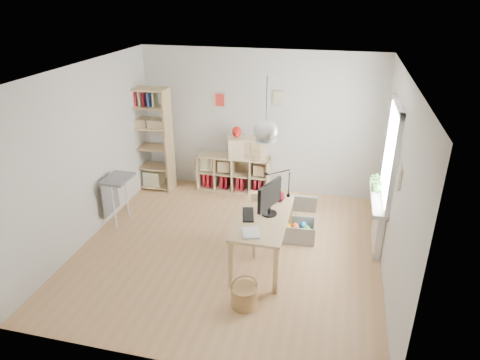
% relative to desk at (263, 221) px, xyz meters
% --- Properties ---
extents(ground, '(4.50, 4.50, 0.00)m').
position_rel_desk_xyz_m(ground, '(-0.55, 0.15, -0.66)').
color(ground, tan).
rests_on(ground, ground).
extents(room_shell, '(4.50, 4.50, 4.50)m').
position_rel_desk_xyz_m(room_shell, '(-0.00, 0.00, 1.34)').
color(room_shell, white).
rests_on(room_shell, ground).
extents(window_unit, '(0.07, 1.16, 1.46)m').
position_rel_desk_xyz_m(window_unit, '(1.68, 0.75, 0.89)').
color(window_unit, white).
rests_on(window_unit, ground).
extents(radiator, '(0.10, 0.80, 0.80)m').
position_rel_desk_xyz_m(radiator, '(1.64, 0.75, -0.26)').
color(radiator, white).
rests_on(radiator, ground).
extents(windowsill, '(0.22, 1.20, 0.06)m').
position_rel_desk_xyz_m(windowsill, '(1.59, 0.75, 0.17)').
color(windowsill, silver).
rests_on(windowsill, radiator).
extents(desk, '(0.70, 1.50, 0.75)m').
position_rel_desk_xyz_m(desk, '(0.00, 0.00, 0.00)').
color(desk, tan).
rests_on(desk, ground).
extents(cube_shelf, '(1.40, 0.38, 0.72)m').
position_rel_desk_xyz_m(cube_shelf, '(-1.02, 2.23, -0.36)').
color(cube_shelf, beige).
rests_on(cube_shelf, ground).
extents(tall_bookshelf, '(0.80, 0.38, 2.00)m').
position_rel_desk_xyz_m(tall_bookshelf, '(-2.59, 1.95, 0.43)').
color(tall_bookshelf, tan).
rests_on(tall_bookshelf, ground).
extents(side_table, '(0.40, 0.55, 0.85)m').
position_rel_desk_xyz_m(side_table, '(-2.59, 0.50, 0.01)').
color(side_table, gray).
rests_on(side_table, ground).
extents(chair, '(0.53, 0.53, 0.88)m').
position_rel_desk_xyz_m(chair, '(-0.02, 0.31, -0.15)').
color(chair, gray).
rests_on(chair, ground).
extents(wicker_basket, '(0.33, 0.33, 0.46)m').
position_rel_desk_xyz_m(wicker_basket, '(-0.04, -1.03, -0.51)').
color(wicker_basket, olive).
rests_on(wicker_basket, ground).
extents(storage_chest, '(0.64, 0.71, 0.63)m').
position_rel_desk_xyz_m(storage_chest, '(0.41, 0.75, -0.45)').
color(storage_chest, '#B2B2AE').
rests_on(storage_chest, ground).
extents(monitor, '(0.25, 0.54, 0.49)m').
position_rel_desk_xyz_m(monitor, '(0.07, 0.05, 0.37)').
color(monitor, black).
rests_on(monitor, desk).
extents(keyboard, '(0.24, 0.44, 0.02)m').
position_rel_desk_xyz_m(keyboard, '(-0.21, -0.05, 0.10)').
color(keyboard, black).
rests_on(keyboard, desk).
extents(task_lamp, '(0.40, 0.15, 0.43)m').
position_rel_desk_xyz_m(task_lamp, '(0.06, 0.62, 0.39)').
color(task_lamp, black).
rests_on(task_lamp, desk).
extents(yarn_ball, '(0.17, 0.17, 0.17)m').
position_rel_desk_xyz_m(yarn_ball, '(0.15, 0.47, 0.18)').
color(yarn_ball, '#4F0A13').
rests_on(yarn_ball, desk).
extents(paper_tray, '(0.29, 0.32, 0.03)m').
position_rel_desk_xyz_m(paper_tray, '(-0.07, -0.52, 0.11)').
color(paper_tray, silver).
rests_on(paper_tray, desk).
extents(drawer_chest, '(0.75, 0.51, 0.39)m').
position_rel_desk_xyz_m(drawer_chest, '(-0.75, 2.19, 0.26)').
color(drawer_chest, beige).
rests_on(drawer_chest, cube_shelf).
extents(red_vase, '(0.17, 0.17, 0.20)m').
position_rel_desk_xyz_m(red_vase, '(-0.93, 2.19, 0.56)').
color(red_vase, '#A0130D').
rests_on(red_vase, drawer_chest).
extents(potted_plant, '(0.33, 0.30, 0.32)m').
position_rel_desk_xyz_m(potted_plant, '(1.57, 0.96, 0.36)').
color(potted_plant, '#3C732B').
rests_on(potted_plant, windowsill).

